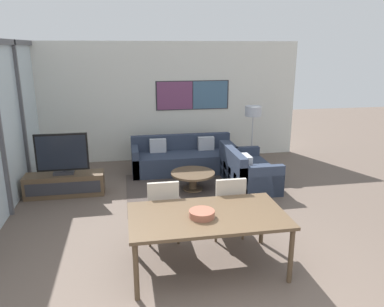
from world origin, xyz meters
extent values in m
plane|color=brown|center=(0.00, 0.00, 0.00)|extent=(24.00, 24.00, 0.00)
cube|color=silver|center=(0.00, 5.57, 1.40)|extent=(6.70, 0.06, 2.80)
cube|color=#2D2D33|center=(0.74, 5.53, 1.55)|extent=(1.78, 0.01, 0.70)
cube|color=#753D66|center=(0.31, 5.52, 1.55)|extent=(0.85, 0.02, 0.66)
cube|color=#426684|center=(1.18, 5.52, 1.55)|extent=(0.85, 0.02, 0.66)
cube|color=#515156|center=(-2.82, 2.78, 1.40)|extent=(0.07, 0.08, 2.80)
cube|color=#515156|center=(-2.82, 4.18, 1.40)|extent=(0.07, 0.08, 2.80)
cube|color=#473D38|center=(0.34, 3.34, 0.00)|extent=(2.55, 2.19, 0.01)
cube|color=brown|center=(-2.05, 3.51, 0.21)|extent=(1.42, 0.43, 0.41)
cube|color=#2D2D33|center=(-2.05, 3.29, 0.21)|extent=(1.31, 0.01, 0.23)
cube|color=#2D2D33|center=(-2.05, 3.51, 0.44)|extent=(0.36, 0.20, 0.05)
cube|color=#2D2D33|center=(-2.05, 3.51, 0.50)|extent=(0.06, 0.03, 0.08)
cube|color=black|center=(-2.05, 3.51, 0.83)|extent=(0.93, 0.04, 0.70)
cube|color=black|center=(-2.05, 3.49, 0.83)|extent=(0.87, 0.01, 0.63)
cube|color=#2D384C|center=(0.34, 4.47, 0.21)|extent=(2.26, 0.87, 0.42)
cube|color=#2D384C|center=(0.34, 4.83, 0.38)|extent=(2.26, 0.16, 0.76)
cube|color=#2D384C|center=(-0.72, 4.47, 0.30)|extent=(0.14, 0.87, 0.60)
cube|color=#2D384C|center=(1.40, 4.47, 0.30)|extent=(0.14, 0.87, 0.60)
cube|color=#B2B7C1|center=(-0.20, 4.65, 0.57)|extent=(0.36, 0.12, 0.30)
cube|color=#B2B7C1|center=(0.88, 4.65, 0.57)|extent=(0.36, 0.12, 0.30)
cube|color=#2D384C|center=(1.49, 3.41, 0.21)|extent=(0.87, 1.47, 0.42)
cube|color=#2D384C|center=(1.14, 3.41, 0.38)|extent=(0.16, 1.47, 0.76)
cube|color=#2D384C|center=(1.49, 2.74, 0.30)|extent=(0.87, 0.14, 0.60)
cube|color=#2D384C|center=(1.49, 4.07, 0.30)|extent=(0.87, 0.14, 0.60)
cube|color=#B2B7C1|center=(1.32, 3.08, 0.57)|extent=(0.12, 0.36, 0.30)
cylinder|color=brown|center=(0.34, 3.34, 0.01)|extent=(0.38, 0.38, 0.03)
cylinder|color=brown|center=(0.34, 3.34, 0.16)|extent=(0.15, 0.15, 0.31)
cylinder|color=brown|center=(0.34, 3.34, 0.33)|extent=(0.85, 0.85, 0.04)
cube|color=brown|center=(0.03, 0.69, 0.71)|extent=(1.89, 1.06, 0.04)
cylinder|color=brown|center=(-0.86, 0.22, 0.34)|extent=(0.06, 0.06, 0.69)
cylinder|color=brown|center=(0.92, 0.22, 0.34)|extent=(0.06, 0.06, 0.69)
cylinder|color=brown|center=(-0.86, 1.16, 0.34)|extent=(0.06, 0.06, 0.69)
cylinder|color=brown|center=(0.92, 1.16, 0.34)|extent=(0.06, 0.06, 0.69)
cube|color=#B2A899|center=(-0.44, 1.54, 0.42)|extent=(0.46, 0.46, 0.06)
cube|color=#B2A899|center=(-0.44, 1.34, 0.69)|extent=(0.42, 0.05, 0.48)
cylinder|color=brown|center=(-0.64, 1.34, 0.19)|extent=(0.04, 0.04, 0.39)
cylinder|color=brown|center=(-0.24, 1.34, 0.19)|extent=(0.04, 0.04, 0.39)
cylinder|color=brown|center=(-0.64, 1.74, 0.19)|extent=(0.04, 0.04, 0.39)
cylinder|color=brown|center=(-0.24, 1.74, 0.19)|extent=(0.04, 0.04, 0.39)
cube|color=#B2A899|center=(0.49, 1.50, 0.42)|extent=(0.46, 0.46, 0.06)
cube|color=#B2A899|center=(0.49, 1.29, 0.69)|extent=(0.42, 0.05, 0.48)
cylinder|color=brown|center=(0.29, 1.30, 0.19)|extent=(0.04, 0.04, 0.39)
cylinder|color=brown|center=(0.69, 1.30, 0.19)|extent=(0.04, 0.04, 0.39)
cylinder|color=brown|center=(0.29, 1.70, 0.19)|extent=(0.04, 0.04, 0.39)
cylinder|color=brown|center=(0.69, 1.70, 0.19)|extent=(0.04, 0.04, 0.39)
cylinder|color=#995642|center=(-0.06, 0.62, 0.77)|extent=(0.31, 0.31, 0.08)
torus|color=#995642|center=(-0.06, 0.62, 0.81)|extent=(0.31, 0.31, 0.02)
cylinder|color=#2D2D33|center=(1.90, 4.45, 0.01)|extent=(0.28, 0.28, 0.02)
cylinder|color=#B7B7BC|center=(1.90, 4.45, 0.61)|extent=(0.03, 0.03, 1.18)
cylinder|color=#B2B7C1|center=(1.90, 4.45, 1.31)|extent=(0.36, 0.36, 0.22)
camera|label=1|loc=(-0.90, -3.34, 2.67)|focal=35.00mm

